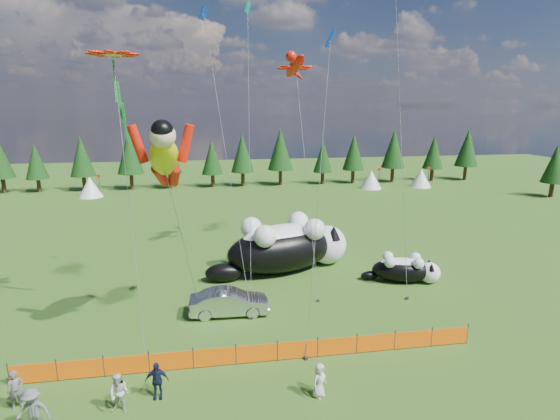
{
  "coord_description": "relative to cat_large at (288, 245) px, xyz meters",
  "views": [
    {
      "loc": [
        -1.92,
        -21.71,
        12.05
      ],
      "look_at": [
        2.27,
        4.0,
        5.85
      ],
      "focal_mm": 28.0,
      "sensor_mm": 36.0,
      "label": 1
    }
  ],
  "objects": [
    {
      "name": "diamond_kite_c",
      "position": [
        0.26,
        -9.48,
        12.68
      ],
      "size": [
        1.94,
        3.27,
        15.99
      ],
      "color": "#0B32AA",
      "rests_on": "ground"
    },
    {
      "name": "diamond_kite_a",
      "position": [
        -5.44,
        -3.05,
        14.55
      ],
      "size": [
        2.52,
        5.17,
        18.32
      ],
      "color": "#0B32AA",
      "rests_on": "ground"
    },
    {
      "name": "gecko_kite",
      "position": [
        1.16,
        3.5,
        13.05
      ],
      "size": [
        3.19,
        12.1,
        17.51
      ],
      "color": "red",
      "rests_on": "ground"
    },
    {
      "name": "spectator_d",
      "position": [
        -12.39,
        -15.16,
        -0.99
      ],
      "size": [
        1.27,
        0.7,
        1.92
      ],
      "primitive_type": "imported",
      "rotation": [
        0.0,
        0.0,
        -0.05
      ],
      "color": "#5C5D61",
      "rests_on": "ground"
    },
    {
      "name": "car",
      "position": [
        -4.68,
        -6.56,
        -1.18
      ],
      "size": [
        4.71,
        1.77,
        1.54
      ],
      "primitive_type": "imported",
      "rotation": [
        0.0,
        0.0,
        1.54
      ],
      "color": "silver",
      "rests_on": "ground"
    },
    {
      "name": "spectator_e",
      "position": [
        -1.29,
        -14.76,
        -1.18
      ],
      "size": [
        0.89,
        0.85,
        1.53
      ],
      "primitive_type": "imported",
      "rotation": [
        0.0,
        0.0,
        0.66
      ],
      "color": "beige",
      "rests_on": "ground"
    },
    {
      "name": "safety_fence",
      "position": [
        -3.63,
        -11.85,
        -1.45
      ],
      "size": [
        22.06,
        0.06,
        1.1
      ],
      "color": "#262626",
      "rests_on": "ground"
    },
    {
      "name": "superhero_kite",
      "position": [
        -7.68,
        -8.87,
        7.71
      ],
      "size": [
        4.68,
        5.45,
        11.95
      ],
      "color": "yellow",
      "rests_on": "ground"
    },
    {
      "name": "cat_large",
      "position": [
        0.0,
        0.0,
        0.0
      ],
      "size": [
        11.1,
        6.29,
        4.1
      ],
      "rotation": [
        0.0,
        0.0,
        0.3
      ],
      "color": "black",
      "rests_on": "ground"
    },
    {
      "name": "spectator_a",
      "position": [
        -13.63,
        -13.54,
        -1.1
      ],
      "size": [
        0.72,
        0.6,
        1.7
      ],
      "primitive_type": "imported",
      "rotation": [
        0.0,
        0.0,
        0.36
      ],
      "color": "#5C5D61",
      "rests_on": "ground"
    },
    {
      "name": "cat_small",
      "position": [
        7.76,
        -3.52,
        -1.01
      ],
      "size": [
        5.38,
        3.0,
        1.98
      ],
      "rotation": [
        0.0,
        0.0,
        -0.29
      ],
      "color": "black",
      "rests_on": "ground"
    },
    {
      "name": "spectator_c",
      "position": [
        -8.07,
        -13.76,
        -1.12
      ],
      "size": [
        0.98,
        0.51,
        1.66
      ],
      "primitive_type": "imported",
      "rotation": [
        0.0,
        0.0,
        -0.02
      ],
      "color": "#131B36",
      "rests_on": "ground"
    },
    {
      "name": "flower_kite",
      "position": [
        -10.09,
        -6.6,
        12.47
      ],
      "size": [
        2.84,
        6.69,
        15.41
      ],
      "color": "red",
      "rests_on": "ground"
    },
    {
      "name": "tree_line",
      "position": [
        -3.63,
        36.15,
        2.05
      ],
      "size": [
        90.0,
        4.0,
        8.0
      ],
      "primitive_type": null,
      "color": "black",
      "rests_on": "ground"
    },
    {
      "name": "festival_tents",
      "position": [
        7.37,
        31.15,
        -0.55
      ],
      "size": [
        50.0,
        3.2,
        2.8
      ],
      "primitive_type": null,
      "color": "white",
      "rests_on": "ground"
    },
    {
      "name": "diamond_kite_d",
      "position": [
        -2.31,
        4.24,
        16.17
      ],
      "size": [
        1.33,
        9.15,
        21.02
      ],
      "color": "#0C9486",
      "rests_on": "ground"
    },
    {
      "name": "ground",
      "position": [
        -3.63,
        -8.85,
        -1.95
      ],
      "size": [
        160.0,
        160.0,
        0.0
      ],
      "primitive_type": "plane",
      "color": "#163B0A",
      "rests_on": "ground"
    },
    {
      "name": "spectator_b",
      "position": [
        -9.45,
        -14.44,
        -1.09
      ],
      "size": [
        0.94,
        0.71,
        1.72
      ],
      "primitive_type": "imported",
      "rotation": [
        0.0,
        0.0,
        -0.29
      ],
      "color": "beige",
      "rests_on": "ground"
    }
  ]
}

